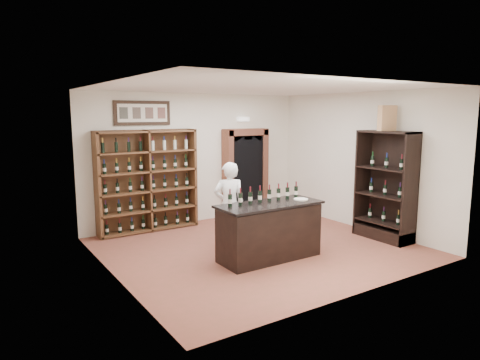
% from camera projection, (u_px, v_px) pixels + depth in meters
% --- Properties ---
extents(floor, '(5.50, 5.50, 0.00)m').
position_uv_depth(floor, '(258.00, 248.00, 8.18)').
color(floor, brown).
rests_on(floor, ground).
extents(ceiling, '(5.50, 5.50, 0.00)m').
position_uv_depth(ceiling, '(260.00, 88.00, 7.72)').
color(ceiling, white).
rests_on(ceiling, wall_back).
extents(wall_back, '(5.50, 0.04, 3.00)m').
position_uv_depth(wall_back, '(197.00, 158.00, 10.02)').
color(wall_back, silver).
rests_on(wall_back, ground).
extents(wall_left, '(0.04, 5.00, 3.00)m').
position_uv_depth(wall_left, '(111.00, 183.00, 6.46)').
color(wall_left, silver).
rests_on(wall_left, ground).
extents(wall_right, '(0.04, 5.00, 3.00)m').
position_uv_depth(wall_right, '(360.00, 161.00, 9.44)').
color(wall_right, silver).
rests_on(wall_right, ground).
extents(wine_shelf, '(2.20, 0.38, 2.20)m').
position_uv_depth(wine_shelf, '(147.00, 181.00, 9.24)').
color(wine_shelf, brown).
rests_on(wine_shelf, ground).
extents(framed_picture, '(1.25, 0.04, 0.52)m').
position_uv_depth(framed_picture, '(142.00, 113.00, 9.12)').
color(framed_picture, black).
rests_on(framed_picture, wall_back).
extents(arched_doorway, '(1.17, 0.35, 2.17)m').
position_uv_depth(arched_doorway, '(245.00, 171.00, 10.61)').
color(arched_doorway, black).
rests_on(arched_doorway, ground).
extents(emergency_light, '(0.30, 0.10, 0.10)m').
position_uv_depth(emergency_light, '(243.00, 119.00, 10.49)').
color(emergency_light, white).
rests_on(emergency_light, wall_back).
extents(tasting_counter, '(1.88, 0.78, 1.00)m').
position_uv_depth(tasting_counter, '(269.00, 231.00, 7.50)').
color(tasting_counter, black).
rests_on(tasting_counter, ground).
extents(counter_bottle_0, '(0.07, 0.07, 0.30)m').
position_uv_depth(counter_bottle_0, '(230.00, 200.00, 7.14)').
color(counter_bottle_0, black).
rests_on(counter_bottle_0, tasting_counter).
extents(counter_bottle_1, '(0.07, 0.07, 0.30)m').
position_uv_depth(counter_bottle_1, '(240.00, 199.00, 7.25)').
color(counter_bottle_1, black).
rests_on(counter_bottle_1, tasting_counter).
extents(counter_bottle_2, '(0.07, 0.07, 0.30)m').
position_uv_depth(counter_bottle_2, '(250.00, 198.00, 7.36)').
color(counter_bottle_2, black).
rests_on(counter_bottle_2, tasting_counter).
extents(counter_bottle_3, '(0.07, 0.07, 0.30)m').
position_uv_depth(counter_bottle_3, '(260.00, 196.00, 7.47)').
color(counter_bottle_3, black).
rests_on(counter_bottle_3, tasting_counter).
extents(counter_bottle_4, '(0.07, 0.07, 0.30)m').
position_uv_depth(counter_bottle_4, '(269.00, 195.00, 7.58)').
color(counter_bottle_4, black).
rests_on(counter_bottle_4, tasting_counter).
extents(counter_bottle_5, '(0.07, 0.07, 0.30)m').
position_uv_depth(counter_bottle_5, '(279.00, 194.00, 7.69)').
color(counter_bottle_5, black).
rests_on(counter_bottle_5, tasting_counter).
extents(counter_bottle_6, '(0.07, 0.07, 0.30)m').
position_uv_depth(counter_bottle_6, '(287.00, 193.00, 7.80)').
color(counter_bottle_6, black).
rests_on(counter_bottle_6, tasting_counter).
extents(counter_bottle_7, '(0.07, 0.07, 0.30)m').
position_uv_depth(counter_bottle_7, '(296.00, 192.00, 7.91)').
color(counter_bottle_7, black).
rests_on(counter_bottle_7, tasting_counter).
extents(side_cabinet, '(0.48, 1.20, 2.20)m').
position_uv_depth(side_cabinet, '(385.00, 202.00, 8.68)').
color(side_cabinet, black).
rests_on(side_cabinet, ground).
extents(shopkeeper, '(0.70, 0.58, 1.65)m').
position_uv_depth(shopkeeper, '(229.00, 205.00, 8.10)').
color(shopkeeper, white).
rests_on(shopkeeper, ground).
extents(plate, '(0.26, 0.26, 0.02)m').
position_uv_depth(plate, '(301.00, 199.00, 7.70)').
color(plate, beige).
rests_on(plate, tasting_counter).
extents(wine_crate, '(0.38, 0.23, 0.50)m').
position_uv_depth(wine_crate, '(387.00, 118.00, 8.39)').
color(wine_crate, tan).
rests_on(wine_crate, side_cabinet).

